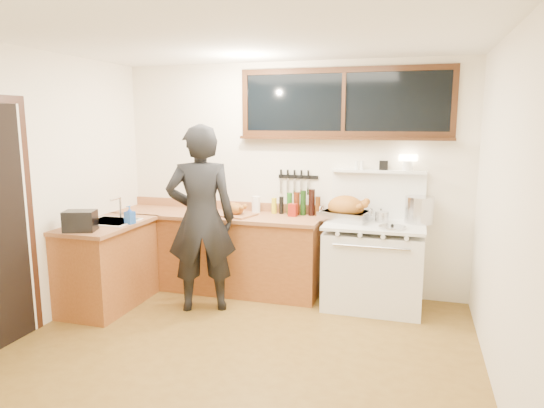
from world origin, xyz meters
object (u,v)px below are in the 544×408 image
(vintage_stove, at_px, (373,263))
(cutting_board, at_px, (234,211))
(roast_turkey, at_px, (346,210))
(man, at_px, (201,219))

(vintage_stove, relative_size, cutting_board, 3.06)
(cutting_board, relative_size, roast_turkey, 0.89)
(roast_turkey, bearing_deg, vintage_stove, -13.77)
(man, xyz_separation_m, roast_turkey, (1.39, 0.66, 0.04))
(vintage_stove, xyz_separation_m, roast_turkey, (-0.31, 0.08, 0.54))
(man, relative_size, roast_turkey, 3.29)
(vintage_stove, xyz_separation_m, man, (-1.70, -0.58, 0.49))
(vintage_stove, xyz_separation_m, cutting_board, (-1.55, -0.02, 0.49))
(vintage_stove, height_order, man, man)
(cutting_board, bearing_deg, man, -104.88)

